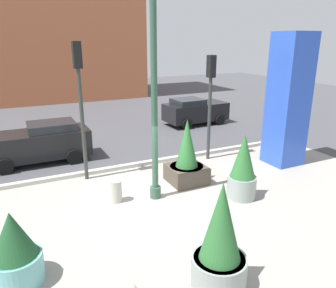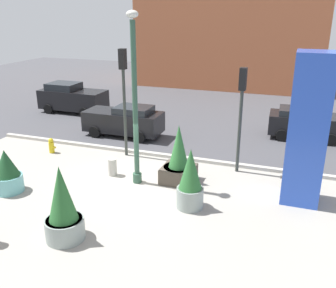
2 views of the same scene
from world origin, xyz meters
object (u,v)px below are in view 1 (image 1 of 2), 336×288
at_px(potted_plant_mid_plaza, 220,244).
at_px(car_far_lane, 39,143).
at_px(potted_plant_curbside, 187,158).
at_px(traffic_light_corner, 80,91).
at_px(potted_plant_near_right, 243,169).
at_px(car_curb_east, 195,111).
at_px(concrete_bollard, 116,191).
at_px(potted_plant_near_left, 15,251).
at_px(lamp_post, 154,102).
at_px(art_pillar_blue, 288,101).
at_px(traffic_light_far_side, 210,91).

bearing_deg(potted_plant_mid_plaza, car_far_lane, 105.34).
bearing_deg(potted_plant_curbside, traffic_light_corner, 149.52).
distance_m(potted_plant_near_right, potted_plant_mid_plaza, 4.36).
relative_size(potted_plant_near_right, car_curb_east, 0.56).
bearing_deg(concrete_bollard, potted_plant_near_left, -138.76).
distance_m(lamp_post, traffic_light_corner, 3.10).
bearing_deg(potted_plant_near_right, potted_plant_curbside, 118.68).
bearing_deg(car_far_lane, art_pillar_blue, -26.31).
relative_size(potted_plant_near_right, potted_plant_curbside, 0.92).
height_order(potted_plant_curbside, traffic_light_far_side, traffic_light_far_side).
bearing_deg(car_curb_east, concrete_bollard, -133.81).
bearing_deg(car_curb_east, art_pillar_blue, -90.55).
bearing_deg(lamp_post, potted_plant_mid_plaza, -95.91).
xyz_separation_m(potted_plant_near_left, traffic_light_far_side, (7.95, 4.85, 2.23)).
height_order(potted_plant_mid_plaza, potted_plant_near_left, potted_plant_mid_plaza).
height_order(lamp_post, concrete_bollard, lamp_post).
distance_m(lamp_post, potted_plant_curbside, 2.84).
distance_m(potted_plant_mid_plaza, concrete_bollard, 4.77).
distance_m(potted_plant_mid_plaza, car_far_lane, 9.98).
bearing_deg(potted_plant_near_left, traffic_light_corner, 62.44).
xyz_separation_m(potted_plant_near_right, potted_plant_curbside, (-1.04, 1.90, -0.09)).
height_order(potted_plant_near_left, potted_plant_curbside, potted_plant_curbside).
height_order(traffic_light_far_side, car_curb_east, traffic_light_far_side).
bearing_deg(potted_plant_near_right, lamp_post, 154.26).
relative_size(lamp_post, traffic_light_corner, 1.32).
bearing_deg(car_far_lane, potted_plant_near_right, -48.85).
xyz_separation_m(potted_plant_curbside, car_far_lane, (-4.64, 4.59, -0.06)).
xyz_separation_m(art_pillar_blue, car_far_lane, (-9.31, 4.61, -1.81)).
relative_size(potted_plant_near_left, car_far_lane, 0.40).
bearing_deg(traffic_light_corner, art_pillar_blue, -13.69).
height_order(traffic_light_far_side, traffic_light_corner, traffic_light_corner).
distance_m(potted_plant_near_left, car_far_lane, 7.75).
bearing_deg(traffic_light_far_side, potted_plant_mid_plaza, -120.89).
xyz_separation_m(potted_plant_mid_plaza, potted_plant_near_left, (-3.87, 1.97, -0.24)).
bearing_deg(potted_plant_mid_plaza, concrete_bollard, 99.91).
relative_size(potted_plant_mid_plaza, car_far_lane, 0.56).
bearing_deg(potted_plant_curbside, potted_plant_mid_plaza, -111.69).
bearing_deg(traffic_light_far_side, car_far_lane, 157.41).
bearing_deg(potted_plant_mid_plaza, car_curb_east, 61.70).
xyz_separation_m(traffic_light_corner, car_far_lane, (-1.37, 2.67, -2.47)).
bearing_deg(potted_plant_mid_plaza, traffic_light_far_side, 59.11).
height_order(potted_plant_near_right, traffic_light_corner, traffic_light_corner).
xyz_separation_m(concrete_bollard, traffic_light_corner, (-0.46, 2.30, 2.97)).
bearing_deg(car_curb_east, traffic_light_corner, -145.16).
bearing_deg(potted_plant_near_right, potted_plant_near_left, -170.54).
height_order(art_pillar_blue, potted_plant_near_right, art_pillar_blue).
distance_m(lamp_post, car_far_lane, 6.53).
bearing_deg(traffic_light_far_side, potted_plant_near_left, -148.60).
xyz_separation_m(traffic_light_far_side, traffic_light_corner, (-5.35, 0.13, 0.33)).
distance_m(art_pillar_blue, potted_plant_mid_plaza, 8.51).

